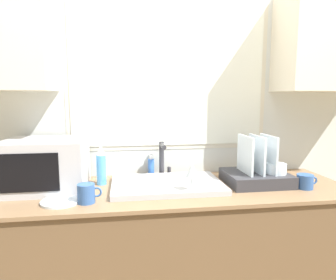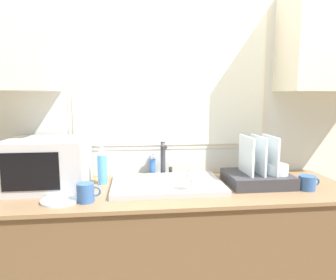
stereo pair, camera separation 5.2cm
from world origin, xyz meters
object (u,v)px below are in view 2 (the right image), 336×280
Objects in this scene: soap_bottle at (152,167)px; microwave at (48,163)px; dish_rack at (259,174)px; faucet at (164,157)px; spray_bottle at (102,165)px; mug_near_sink at (86,193)px; wine_glass at (191,171)px.

microwave is at bearing -163.17° from soap_bottle.
microwave is 1.23m from dish_rack.
dish_rack reaches higher than soap_bottle.
dish_rack reaches higher than faucet.
microwave is 0.64m from soap_bottle.
soap_bottle is (0.31, 0.15, -0.05)m from spray_bottle.
microwave is 3.17× the size of soap_bottle.
soap_bottle reaches higher than mug_near_sink.
faucet is at bearing 12.85° from microwave.
mug_near_sink is (0.25, -0.27, -0.09)m from microwave.
dish_rack is 0.67m from soap_bottle.
microwave is (-0.68, -0.16, 0.01)m from faucet.
wine_glass is at bearing -16.94° from microwave.
soap_bottle is 0.46m from wine_glass.
dish_rack is 0.47m from wine_glass.
faucet is 0.61m from mug_near_sink.
mug_near_sink is (-0.43, -0.43, -0.08)m from faucet.
mug_near_sink is at bearing -99.07° from spray_bottle.
soap_bottle is at bearing 25.44° from spray_bottle.
soap_bottle is 1.17× the size of mug_near_sink.
faucet is at bearing 44.86° from mug_near_sink.
mug_near_sink is 0.67× the size of wine_glass.
spray_bottle is at bearing 7.11° from microwave.
faucet is 1.30× the size of wine_glass.
spray_bottle is at bearing 80.93° from mug_near_sink.
spray_bottle is 1.36× the size of wine_glass.
faucet is 0.52× the size of microwave.
dish_rack is at bearing 19.55° from wine_glass.
faucet is at bearing 17.20° from spray_bottle.
faucet is at bearing 156.12° from dish_rack.
spray_bottle is 1.73× the size of soap_bottle.
faucet reaches higher than mug_near_sink.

